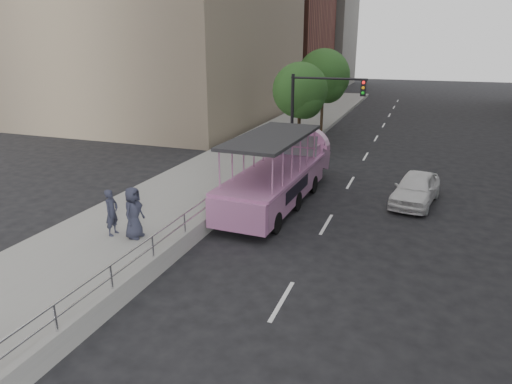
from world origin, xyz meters
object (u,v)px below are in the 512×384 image
at_px(street_tree_near, 301,93).
at_px(car, 416,188).
at_px(street_tree_far, 325,78).
at_px(traffic_signal, 313,106).
at_px(duck_boat, 282,174).
at_px(pedestrian_far, 134,213).
at_px(pedestrian_near, 112,212).
at_px(parking_sign, 285,144).

bearing_deg(street_tree_near, car, -47.24).
relative_size(street_tree_near, street_tree_far, 0.89).
relative_size(traffic_signal, street_tree_near, 0.91).
bearing_deg(street_tree_far, car, -62.66).
relative_size(duck_boat, street_tree_far, 1.52).
xyz_separation_m(pedestrian_far, street_tree_near, (1.68, 16.17, 2.59)).
xyz_separation_m(pedestrian_near, street_tree_far, (2.77, 22.22, 3.16)).
relative_size(pedestrian_far, parking_sign, 0.66).
bearing_deg(street_tree_near, pedestrian_far, -95.94).
relative_size(duck_boat, traffic_signal, 1.89).
bearing_deg(street_tree_far, pedestrian_far, -94.86).
distance_m(car, pedestrian_near, 12.94).
distance_m(duck_boat, parking_sign, 3.92).
bearing_deg(duck_boat, traffic_signal, 91.27).
height_order(pedestrian_near, street_tree_far, street_tree_far).
xyz_separation_m(pedestrian_far, parking_sign, (2.43, 10.24, 0.53)).
height_order(parking_sign, street_tree_near, street_tree_near).
relative_size(parking_sign, street_tree_far, 0.44).
xyz_separation_m(pedestrian_far, traffic_signal, (3.28, 12.74, 2.27)).
xyz_separation_m(pedestrian_near, pedestrian_far, (0.89, 0.05, 0.08)).
xyz_separation_m(car, street_tree_near, (-7.49, 8.11, 3.12)).
distance_m(car, street_tree_near, 11.47).
xyz_separation_m(car, parking_sign, (-6.75, 2.18, 1.06)).
relative_size(pedestrian_near, street_tree_near, 0.30).
height_order(duck_boat, street_tree_near, street_tree_near).
height_order(car, parking_sign, parking_sign).
height_order(car, pedestrian_near, pedestrian_near).
distance_m(duck_boat, pedestrian_near, 7.83).
distance_m(parking_sign, traffic_signal, 3.16).
bearing_deg(pedestrian_far, street_tree_near, -7.10).
xyz_separation_m(duck_boat, traffic_signal, (-0.14, 6.25, 2.30)).
bearing_deg(street_tree_near, street_tree_far, 88.09).
relative_size(pedestrian_far, traffic_signal, 0.36).
relative_size(car, pedestrian_far, 2.20).
relative_size(traffic_signal, street_tree_far, 0.81).
xyz_separation_m(duck_boat, pedestrian_far, (-3.42, -6.49, 0.03)).
height_order(duck_boat, street_tree_far, street_tree_far).
relative_size(duck_boat, pedestrian_far, 5.27).
bearing_deg(street_tree_near, parking_sign, -82.81).
relative_size(parking_sign, street_tree_near, 0.49).
bearing_deg(parking_sign, street_tree_near, 97.19).
relative_size(duck_boat, pedestrian_near, 5.79).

